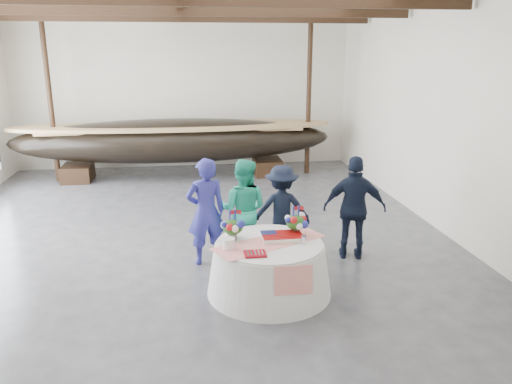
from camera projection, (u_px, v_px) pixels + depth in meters
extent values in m
cube|color=#3D3D42|center=(189.00, 232.00, 9.94)|extent=(10.00, 12.00, 0.01)
cube|color=silver|center=(184.00, 92.00, 15.02)|extent=(10.00, 0.02, 4.50)
cube|color=silver|center=(187.00, 232.00, 3.61)|extent=(10.00, 0.02, 4.50)
cube|color=silver|center=(436.00, 115.00, 9.99)|extent=(0.02, 12.00, 4.50)
cube|color=black|center=(179.00, 0.00, 7.81)|extent=(9.80, 0.12, 0.18)
cube|color=black|center=(180.00, 12.00, 10.19)|extent=(9.80, 0.12, 0.18)
cube|color=black|center=(181.00, 19.00, 12.56)|extent=(9.80, 0.12, 0.18)
cylinder|color=black|center=(50.00, 99.00, 13.14)|extent=(0.14, 0.14, 4.50)
cylinder|color=black|center=(309.00, 95.00, 14.08)|extent=(0.14, 0.14, 4.50)
cube|color=black|center=(78.00, 173.00, 13.77)|extent=(0.78, 1.00, 0.44)
cube|color=black|center=(268.00, 167.00, 14.48)|extent=(0.78, 1.00, 0.44)
ellipsoid|color=black|center=(174.00, 141.00, 13.89)|extent=(8.86, 1.77, 1.22)
cube|color=#9E7A4C|center=(173.00, 129.00, 13.80)|extent=(7.09, 1.16, 0.07)
cone|color=silver|center=(269.00, 268.00, 7.41)|extent=(1.85, 1.85, 0.76)
cylinder|color=silver|center=(269.00, 244.00, 7.30)|extent=(1.57, 1.57, 0.04)
cube|color=red|center=(269.00, 242.00, 7.29)|extent=(1.78, 1.24, 0.01)
cube|color=white|center=(282.00, 237.00, 7.40)|extent=(0.60, 0.40, 0.07)
cylinder|color=white|center=(229.00, 244.00, 7.04)|extent=(0.18, 0.18, 0.16)
cylinder|color=white|center=(231.00, 230.00, 7.49)|extent=(0.18, 0.18, 0.22)
cube|color=maroon|center=(255.00, 254.00, 6.85)|extent=(0.30, 0.24, 0.03)
cone|color=silver|center=(304.00, 240.00, 7.23)|extent=(0.09, 0.09, 0.12)
imported|color=navy|center=(206.00, 212.00, 8.29)|extent=(0.73, 0.55, 1.83)
imported|color=#21AE89|center=(243.00, 209.00, 8.52)|extent=(1.03, 0.92, 1.76)
imported|color=black|center=(281.00, 209.00, 8.82)|extent=(1.08, 0.70, 1.58)
imported|color=black|center=(355.00, 208.00, 8.51)|extent=(1.14, 0.70, 1.81)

